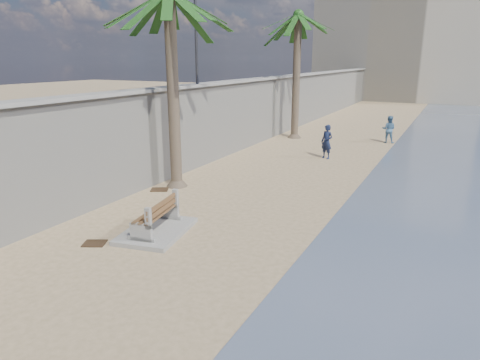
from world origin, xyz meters
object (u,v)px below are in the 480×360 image
(person_a, at_px, (327,139))
(bench_far, at_px, (156,219))
(palm_back, at_px, (298,17))
(person_b, at_px, (389,128))

(person_a, bearing_deg, bench_far, -76.38)
(palm_back, xyz_separation_m, person_b, (5.32, 0.94, -6.07))
(bench_far, distance_m, person_b, 17.05)
(person_b, bearing_deg, person_a, 68.16)
(bench_far, relative_size, palm_back, 0.32)
(bench_far, distance_m, person_a, 11.25)
(bench_far, height_order, palm_back, palm_back)
(person_a, xyz_separation_m, person_b, (2.02, 5.54, -0.08))
(palm_back, height_order, person_b, palm_back)
(palm_back, bearing_deg, bench_far, -83.78)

